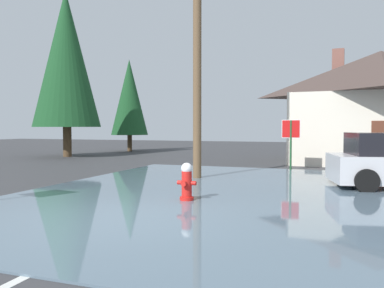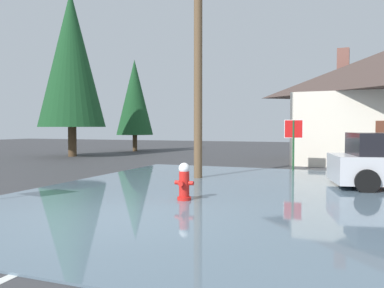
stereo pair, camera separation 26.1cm
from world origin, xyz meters
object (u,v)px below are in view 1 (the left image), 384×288
house (380,105)px  pine_tree_tall_left (129,97)px  pine_tree_mid_left (66,59)px  stop_sign_far (291,135)px  fire_hydrant (187,182)px  utility_pole (197,39)px

house → pine_tree_tall_left: 16.42m
house → pine_tree_mid_left: size_ratio=0.91×
pine_tree_mid_left → house: bearing=6.4°
pine_tree_tall_left → stop_sign_far: bearing=-36.7°
fire_hydrant → house: 13.89m
utility_pole → pine_tree_tall_left: (-9.50, 12.67, -0.79)m
fire_hydrant → utility_pole: size_ratio=0.10×
stop_sign_far → pine_tree_tall_left: 15.41m
utility_pole → pine_tree_tall_left: 15.86m
pine_tree_tall_left → utility_pole: bearing=-53.1°
fire_hydrant → house: house is taller
utility_pole → house: utility_pole is taller
stop_sign_far → pine_tree_tall_left: (-12.21, 9.08, 2.42)m
house → pine_tree_tall_left: pine_tree_tall_left is taller
stop_sign_far → house: size_ratio=0.23×
fire_hydrant → stop_sign_far: stop_sign_far is taller
house → fire_hydrant: bearing=-112.7°
fire_hydrant → house: bearing=67.3°
stop_sign_far → pine_tree_tall_left: bearing=143.3°
utility_pole → pine_tree_tall_left: size_ratio=1.36×
fire_hydrant → pine_tree_tall_left: pine_tree_tall_left is taller
house → utility_pole: bearing=-126.3°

